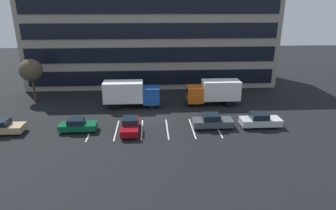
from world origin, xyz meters
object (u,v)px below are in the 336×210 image
Objects in this scene: sedan_forest at (78,125)px; sedan_tan at (2,127)px; sedan_charcoal at (212,121)px; sedan_silver at (260,120)px; bare_tree at (31,70)px; box_truck_orange at (214,91)px; sedan_maroon at (130,125)px; box_truck_blue at (131,93)px.

sedan_tan is at bearing -179.01° from sedan_forest.
sedan_charcoal is 1.12× the size of sedan_forest.
sedan_forest is (7.87, 0.14, -0.07)m from sedan_tan.
bare_tree is at bearing 158.35° from sedan_silver.
box_truck_orange reaches higher than sedan_maroon.
sedan_silver is (3.63, -7.82, -1.13)m from box_truck_orange.
bare_tree is (-23.42, 11.40, 3.54)m from sedan_charcoal.
sedan_forest is at bearing 174.97° from sedan_maroon.
box_truck_orange is 1.83× the size of sedan_forest.
sedan_charcoal is at bearing 0.21° from sedan_forest.
sedan_maroon is 1.09× the size of sedan_forest.
bare_tree is (-0.79, 11.59, 3.55)m from sedan_tan.
sedan_silver is (28.06, 0.14, 0.02)m from sedan_tan.
box_truck_orange is 13.72m from sedan_maroon.
box_truck_blue reaches higher than sedan_charcoal.
box_truck_orange is 8.70m from sedan_silver.
box_truck_blue is 15.31m from sedan_tan.
box_truck_orange is at bearing 18.06° from sedan_tan.
bare_tree reaches higher than sedan_forest.
sedan_forest is (-14.76, -0.05, -0.08)m from sedan_charcoal.
sedan_forest is 14.81m from bare_tree.
box_truck_orange is at bearing 37.52° from sedan_maroon.
sedan_tan reaches higher than sedan_forest.
sedan_silver is (14.48, 0.51, 0.03)m from sedan_maroon.
sedan_tan is at bearing -179.71° from sedan_silver.
bare_tree reaches higher than sedan_silver.
box_truck_blue is 1.73× the size of sedan_maroon.
box_truck_orange is at bearing 114.92° from sedan_silver.
sedan_silver is at bearing 0.29° from sedan_tan.
sedan_charcoal is at bearing 3.52° from sedan_maroon.
box_truck_blue is at bearing -15.59° from bare_tree.
box_truck_blue is at bearing 30.26° from sedan_tan.
box_truck_orange is 18.35m from sedan_forest.
sedan_tan is (-22.63, -0.19, -0.01)m from sedan_charcoal.
box_truck_orange is 1.67× the size of sedan_maroon.
sedan_forest is 0.67× the size of bare_tree.
sedan_tan is 1.10× the size of sedan_forest.
sedan_charcoal is 1.03× the size of sedan_maroon.
sedan_charcoal is at bearing -25.96° from bare_tree.
sedan_silver reaches higher than sedan_charcoal.
sedan_tan is at bearing -149.74° from box_truck_blue.
box_truck_blue is 16.72m from sedan_silver.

